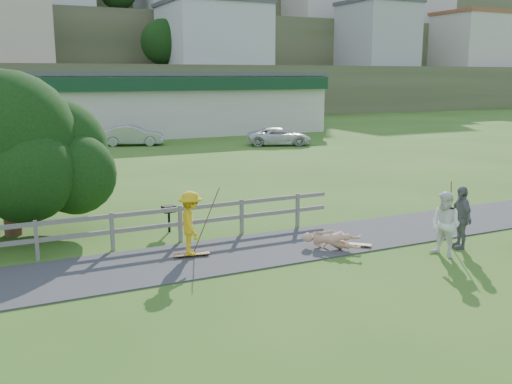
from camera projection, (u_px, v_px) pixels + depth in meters
ground at (294, 265)px, 14.91m from camera, size 260.00×260.00×0.00m
path at (268, 248)px, 16.23m from camera, size 34.00×3.00×0.04m
fence at (89, 228)px, 15.71m from camera, size 15.05×0.10×1.10m
strip_mall at (127, 103)px, 46.91m from camera, size 32.50×10.75×5.10m
hillside at (18, 15)px, 92.52m from camera, size 220.00×67.00×47.50m
skater_rider at (191, 227)px, 15.31m from camera, size 0.84×1.22×1.74m
skater_fallen at (331, 240)px, 16.09m from camera, size 1.46×1.41×0.60m
spectator_a at (445, 225)px, 15.41m from camera, size 0.84×0.99×1.79m
spectator_b at (461, 217)px, 16.18m from camera, size 0.75×1.14×1.80m
car_silver at (133, 135)px, 39.99m from camera, size 4.54×2.76×1.41m
car_white at (279, 136)px, 40.12m from camera, size 4.92×3.54×1.25m
tree at (8, 174)px, 17.29m from camera, size 6.89×6.89×3.82m
bbq at (169, 219)px, 17.93m from camera, size 0.44×0.37×0.85m
longboard_rider at (192, 256)px, 15.47m from camera, size 1.00×0.39×0.11m
longboard_fallen at (356, 246)px, 16.39m from camera, size 0.78×0.72×0.09m
helmet at (342, 240)px, 16.69m from camera, size 0.27×0.27×0.27m
pole_rider at (206, 217)px, 15.89m from camera, size 0.03×0.03×1.95m
pole_spec_left at (451, 213)px, 16.42m from camera, size 0.03×0.03×1.90m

